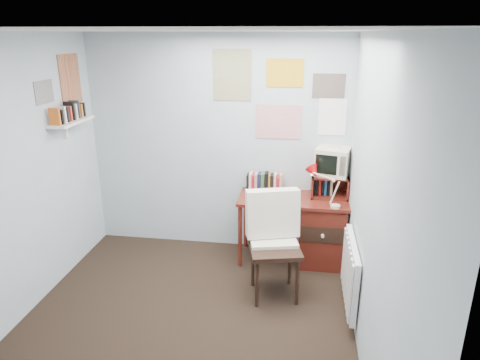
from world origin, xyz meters
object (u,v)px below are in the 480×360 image
object	(u,v)px
desk	(316,228)
crt_tv	(333,160)
desk_lamp	(337,191)
tv_riser	(329,185)
radiator	(351,273)
wall_shelf	(71,122)
desk_chair	(275,249)

from	to	relation	value
desk	crt_tv	xyz separation A→B (m)	(0.14, 0.13, 0.77)
desk_lamp	tv_riser	xyz separation A→B (m)	(-0.05, 0.33, -0.06)
desk	radiator	bearing A→B (deg)	-72.76
crt_tv	wall_shelf	size ratio (longest dim) A/B	0.56
desk	desk_lamp	world-z (taller)	desk_lamp
crt_tv	wall_shelf	xyz separation A→B (m)	(-2.71, -0.51, 0.45)
wall_shelf	radiator	bearing A→B (deg)	-10.89
crt_tv	wall_shelf	distance (m)	2.79
desk_lamp	crt_tv	bearing A→B (deg)	81.09
crt_tv	radiator	bearing A→B (deg)	-68.50
desk_chair	crt_tv	bearing A→B (deg)	44.79
desk	wall_shelf	bearing A→B (deg)	-171.60
tv_riser	radiator	xyz separation A→B (m)	(0.17, -1.04, -0.47)
desk_lamp	desk_chair	bearing A→B (deg)	-152.61
desk	desk_lamp	xyz separation A→B (m)	(0.17, -0.22, 0.54)
desk	crt_tv	size ratio (longest dim) A/B	3.46
desk	wall_shelf	distance (m)	2.87
desk_chair	wall_shelf	xyz separation A→B (m)	(-2.15, 0.37, 1.11)
desk_chair	radiator	world-z (taller)	desk_chair
wall_shelf	crt_tv	bearing A→B (deg)	10.67
desk_chair	desk_lamp	world-z (taller)	desk_lamp
desk_chair	tv_riser	size ratio (longest dim) A/B	2.54
tv_riser	desk	bearing A→B (deg)	-137.04
tv_riser	crt_tv	bearing A→B (deg)	47.81
tv_riser	crt_tv	xyz separation A→B (m)	(0.02, 0.02, 0.29)
desk	crt_tv	bearing A→B (deg)	43.65
crt_tv	desk	bearing A→B (deg)	-123.01
desk	wall_shelf	xyz separation A→B (m)	(-2.57, -0.38, 1.21)
tv_riser	desk_lamp	bearing A→B (deg)	-80.88
desk	desk_chair	xyz separation A→B (m)	(-0.42, -0.75, 0.10)
desk_lamp	tv_riser	size ratio (longest dim) A/B	0.93
desk	desk_chair	size ratio (longest dim) A/B	1.18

